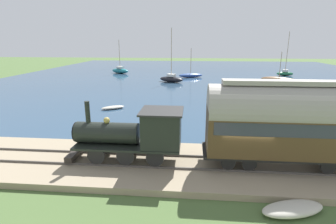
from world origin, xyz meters
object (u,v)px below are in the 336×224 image
Objects in this scene: beached_dinghy at (293,209)px; sailboat_brown at (279,80)px; steam_locomotive at (137,132)px; sailboat_green at (285,73)px; sailboat_blue at (191,75)px; rowboat_off_pier at (113,107)px; rowboat_near_shore at (263,115)px; rowboat_mid_harbor at (241,122)px; rowboat_far_out at (309,121)px; sailboat_teal at (120,70)px; passenger_coach at (288,121)px; sailboat_black at (171,79)px.

sailboat_brown is at bearing -16.18° from beached_dinghy.
sailboat_green reaches higher than steam_locomotive.
rowboat_off_pier is (-26.03, 8.10, -0.26)m from sailboat_blue.
steam_locomotive is at bearing -176.95° from sailboat_brown.
rowboat_mid_harbor is at bearing 106.54° from rowboat_near_shore.
sailboat_green is at bearing -49.68° from rowboat_near_shore.
beached_dinghy is (-3.64, -7.34, -1.90)m from steam_locomotive.
rowboat_far_out is (9.33, -13.28, -1.84)m from steam_locomotive.
sailboat_teal is (11.11, 31.12, 0.10)m from sailboat_brown.
sailboat_brown is (33.15, -18.02, -1.57)m from steam_locomotive.
steam_locomotive is 46.19m from sailboat_teal.
sailboat_teal is at bearing -18.22° from rowboat_off_pier.
steam_locomotive is at bearing 159.97° from sailboat_blue.
rowboat_off_pier is at bearing -139.00° from sailboat_teal.
sailboat_brown is at bearing -81.08° from rowboat_off_pier.
rowboat_near_shore is at bearing -129.46° from rowboat_off_pier.
passenger_coach is at bearing -10.92° from beached_dinghy.
sailboat_blue is at bearing -3.99° from steam_locomotive.
sailboat_green is 1.22× the size of sailboat_teal.
rowboat_near_shore is (-1.98, -15.17, 0.08)m from rowboat_off_pier.
sailboat_brown reaches higher than passenger_coach.
rowboat_mid_harbor is at bearing 172.60° from sailboat_blue.
beached_dinghy is (-14.50, 2.44, -0.04)m from rowboat_near_shore.
sailboat_blue is 42.77m from beached_dinghy.
sailboat_blue is at bearing 101.05° from sailboat_brown.
passenger_coach is 1.42× the size of sailboat_brown.
rowboat_off_pier is (-20.30, 23.40, -0.37)m from sailboat_brown.
sailboat_blue reaches higher than steam_locomotive.
beached_dinghy is (-12.06, -0.00, -0.06)m from rowboat_mid_harbor.
sailboat_black is 3.64× the size of rowboat_mid_harbor.
sailboat_green is 41.29m from rowboat_off_pier.
sailboat_blue is 7.32m from sailboat_black.
rowboat_near_shore is 1.10× the size of rowboat_mid_harbor.
sailboat_brown is at bearing -126.55° from sailboat_blue.
rowboat_far_out is (9.33, -5.24, -2.73)m from passenger_coach.
sailboat_green is 20.20m from sailboat_blue.
rowboat_mid_harbor is (-24.73, 10.68, -0.26)m from sailboat_brown.
passenger_coach reaches higher than steam_locomotive.
sailboat_black is 23.91m from rowboat_near_shore.
passenger_coach is at bearing -165.77° from rowboat_off_pier.
sailboat_green is 3.20× the size of rowboat_near_shore.
sailboat_green reaches higher than sailboat_blue.
rowboat_off_pier is (12.85, 13.43, -2.83)m from passenger_coach.
passenger_coach is at bearing -127.27° from sailboat_teal.
rowboat_mid_harbor is at bearing 4.78° from passenger_coach.
sailboat_brown is 30.98m from rowboat_off_pier.
rowboat_far_out is at bearing -159.67° from sailboat_brown.
sailboat_brown is 11.14m from sailboat_green.
rowboat_mid_harbor is (-23.96, -7.99, -0.32)m from sailboat_black.
rowboat_near_shore is at bearing -9.11° from passenger_coach.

